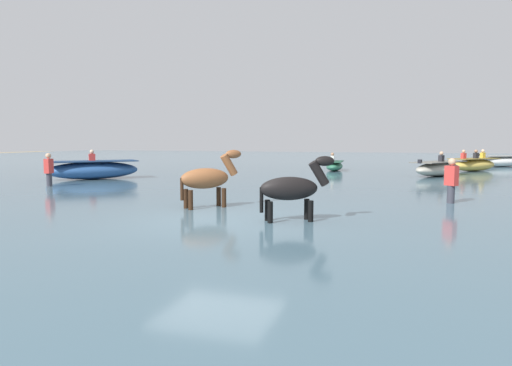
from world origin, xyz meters
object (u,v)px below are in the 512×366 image
(boat_far_inshore, at_px, (93,170))
(person_onlooker_right, at_px, (49,174))
(horse_trailing_black, at_px, (292,190))
(boat_near_starboard, at_px, (334,166))
(boat_distant_east, at_px, (438,169))
(horse_lead_chestnut, at_px, (208,180))
(person_wading_close, at_px, (451,186))
(boat_far_offshore, at_px, (474,164))
(boat_mid_outer, at_px, (502,161))

(boat_far_inshore, xyz_separation_m, person_onlooker_right, (0.43, -3.14, 0.07))
(horse_trailing_black, distance_m, boat_near_starboard, 16.56)
(horse_trailing_black, xyz_separation_m, boat_distant_east, (3.79, 14.16, -0.31))
(horse_lead_chestnut, bearing_deg, person_wading_close, 24.90)
(boat_far_offshore, height_order, person_wading_close, person_wading_close)
(boat_far_inshore, relative_size, person_wading_close, 2.30)
(boat_distant_east, relative_size, person_wading_close, 2.22)
(boat_far_offshore, bearing_deg, boat_distant_east, -115.91)
(boat_far_inshore, bearing_deg, boat_mid_outer, 39.87)
(boat_mid_outer, bearing_deg, boat_far_offshore, -114.60)
(boat_mid_outer, distance_m, boat_far_inshore, 24.66)
(boat_distant_east, xyz_separation_m, boat_near_starboard, (-5.27, 2.33, -0.08))
(boat_mid_outer, bearing_deg, boat_distant_east, -115.21)
(horse_trailing_black, distance_m, boat_far_inshore, 13.20)
(boat_far_offshore, height_order, person_onlooker_right, person_onlooker_right)
(boat_far_inshore, height_order, person_onlooker_right, boat_far_inshore)
(horse_lead_chestnut, distance_m, boat_far_offshore, 19.13)
(boat_near_starboard, distance_m, person_onlooker_right, 14.89)
(boat_far_inshore, height_order, person_wading_close, boat_far_inshore)
(boat_near_starboard, xyz_separation_m, boat_far_inshore, (-9.28, -8.84, 0.13))
(boat_distant_east, xyz_separation_m, person_onlooker_right, (-14.12, -9.64, 0.12))
(boat_mid_outer, xyz_separation_m, boat_far_offshore, (-2.29, -4.99, 0.01))
(boat_far_inshore, bearing_deg, person_onlooker_right, -82.22)
(boat_distant_east, bearing_deg, person_onlooker_right, -145.66)
(boat_distant_east, relative_size, boat_near_starboard, 1.46)
(boat_far_inshore, distance_m, person_wading_close, 14.68)
(boat_near_starboard, height_order, boat_far_inshore, boat_far_inshore)
(boat_far_offshore, distance_m, boat_far_inshore, 19.85)
(boat_near_starboard, bearing_deg, horse_trailing_black, -84.87)
(boat_far_inshore, distance_m, person_onlooker_right, 3.17)
(boat_mid_outer, relative_size, boat_distant_east, 1.08)
(boat_far_offshore, xyz_separation_m, boat_near_starboard, (-7.37, -1.98, -0.09))
(boat_distant_east, height_order, boat_far_inshore, boat_far_inshore)
(horse_trailing_black, distance_m, boat_distant_east, 14.66)
(horse_trailing_black, relative_size, boat_far_inshore, 0.48)
(horse_lead_chestnut, height_order, person_wading_close, horse_lead_chestnut)
(boat_distant_east, height_order, boat_near_starboard, boat_distant_east)
(horse_trailing_black, xyz_separation_m, boat_near_starboard, (-1.48, 16.49, -0.39))
(person_onlooker_right, bearing_deg, horse_trailing_black, -23.61)
(boat_near_starboard, bearing_deg, horse_lead_chestnut, -93.89)
(boat_mid_outer, height_order, boat_far_offshore, boat_far_offshore)
(horse_trailing_black, bearing_deg, person_onlooker_right, 156.39)
(boat_mid_outer, xyz_separation_m, boat_far_inshore, (-18.93, -15.81, 0.05))
(horse_lead_chestnut, bearing_deg, boat_far_offshore, 63.94)
(person_onlooker_right, bearing_deg, person_wading_close, -1.84)
(boat_distant_east, xyz_separation_m, person_wading_close, (-0.31, -10.09, 0.12))
(boat_mid_outer, distance_m, boat_distant_east, 10.28)
(boat_distant_east, relative_size, boat_far_offshore, 1.12)
(boat_near_starboard, distance_m, boat_far_inshore, 12.81)
(boat_far_offshore, relative_size, boat_near_starboard, 1.31)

